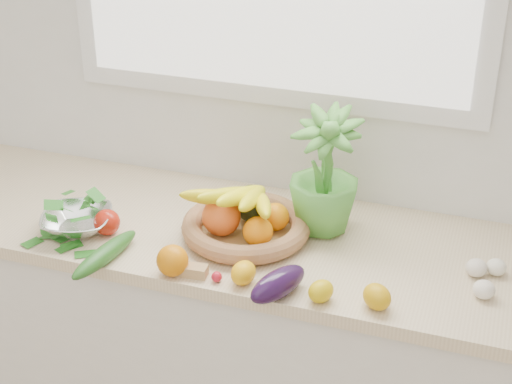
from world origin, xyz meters
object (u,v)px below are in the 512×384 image
(potted_herb, at_px, (325,170))
(fruit_basket, at_px, (245,220))
(colander_with_spinach, at_px, (77,216))
(eggplant, at_px, (278,284))
(cucumber, at_px, (105,254))
(apple, at_px, (107,222))

(potted_herb, xyz_separation_m, fruit_basket, (-0.21, -0.10, -0.14))
(fruit_basket, xyz_separation_m, colander_with_spinach, (-0.47, -0.15, 0.00))
(potted_herb, height_order, colander_with_spinach, potted_herb)
(potted_herb, relative_size, fruit_basket, 0.80)
(potted_herb, distance_m, colander_with_spinach, 0.73)
(eggplant, xyz_separation_m, colander_with_spinach, (-0.65, 0.11, 0.02))
(eggplant, xyz_separation_m, fruit_basket, (-0.18, 0.26, 0.02))
(cucumber, bearing_deg, apple, 116.16)
(fruit_basket, bearing_deg, eggplant, -54.80)
(potted_herb, bearing_deg, cucumber, -145.28)
(eggplant, bearing_deg, cucumber, 180.00)
(cucumber, relative_size, potted_herb, 0.75)
(potted_herb, bearing_deg, apple, -159.20)
(eggplant, bearing_deg, potted_herb, 86.37)
(apple, xyz_separation_m, potted_herb, (0.59, 0.22, 0.16))
(fruit_basket, bearing_deg, apple, -162.64)
(apple, height_order, cucumber, apple)
(colander_with_spinach, bearing_deg, eggplant, -9.89)
(eggplant, height_order, cucumber, eggplant)
(apple, distance_m, colander_with_spinach, 0.09)
(fruit_basket, bearing_deg, cucumber, -140.85)
(potted_herb, height_order, fruit_basket, potted_herb)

